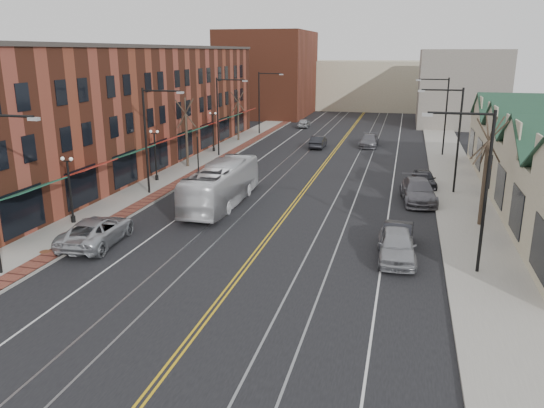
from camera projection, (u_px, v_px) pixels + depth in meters
The scene contains 31 objects.
ground at pixel (220, 301), 23.68m from camera, with size 160.00×160.00×0.00m, color black.
sidewalk_left at pixel (166, 181), 45.12m from camera, with size 4.00×120.00×0.15m, color gray.
sidewalk_right at pixel (462, 200), 39.46m from camera, with size 4.00×120.00×0.15m, color gray.
building_left at pixel (128, 107), 51.78m from camera, with size 10.00×50.00×11.00m, color brown.
backdrop_left at pixel (268, 74), 90.70m from camera, with size 14.00×18.00×14.00m, color brown.
backdrop_mid at pixel (368, 85), 101.59m from camera, with size 22.00×14.00×9.00m, color #B4AA8B.
backdrop_right at pixel (460, 88), 79.15m from camera, with size 12.00×16.00×11.00m, color slate.
streetlight_l_1 at pixel (151, 130), 39.79m from camera, with size 3.33×0.25×8.00m.
streetlight_l_2 at pixel (222, 109), 54.69m from camera, with size 3.33×0.25×8.00m.
streetlight_l_3 at pixel (262, 96), 69.59m from camera, with size 3.33×0.25×8.00m.
streetlight_r_0 at pixel (478, 176), 25.27m from camera, with size 3.33×0.25×8.00m.
streetlight_r_1 at pixel (453, 130), 40.17m from camera, with size 3.33×0.25×8.00m.
streetlight_r_2 at pixel (442, 108), 55.07m from camera, with size 3.33×0.25×8.00m.
lamppost_l_1 at pixel (70, 191), 33.54m from camera, with size 0.84×0.28×4.27m.
lamppost_l_2 at pixel (156, 156), 44.71m from camera, with size 0.84×0.28×4.27m.
lamppost_l_3 at pixel (213, 133), 57.75m from camera, with size 0.84×0.28×4.27m.
tree_left_near at pixel (186, 131), 49.87m from camera, with size 1.78×1.37×6.48m.
tree_left_far at pixel (238, 115), 64.83m from camera, with size 1.66×1.28×6.02m.
tree_right_mid at pixel (485, 169), 32.73m from camera, with size 1.90×1.46×6.93m.
manhole_mid at pixel (45, 252), 29.07m from camera, with size 0.60×0.60×0.02m, color #592D19.
manhole_far at pixel (96, 224), 33.73m from camera, with size 0.60×0.60×0.02m, color #592D19.
traffic_signal at pixel (198, 148), 47.88m from camera, with size 0.18×0.15×3.80m.
transit_bus at pixel (222, 185), 38.00m from camera, with size 2.55×10.88×3.03m, color silver.
parked_suv at pixel (97, 231), 30.46m from camera, with size 2.66×5.76×1.60m, color #A7A9AE.
parked_car_a at pixel (397, 245), 28.16m from camera, with size 1.95×4.86×1.65m, color #98999E.
parked_car_b at pixel (397, 238), 29.58m from camera, with size 1.54×4.42×1.46m, color black.
parked_car_c at pixel (418, 191), 39.01m from camera, with size 2.33×5.72×1.66m, color slate.
parked_car_d at pixel (424, 179), 43.35m from camera, with size 1.65×4.09×1.39m, color black.
distant_car_left at pixel (318, 142), 60.92m from camera, with size 1.47×4.22×1.39m, color black.
distant_car_right at pixel (369, 141), 61.77m from camera, with size 2.00×4.92×1.43m, color #5E5D64.
distant_car_far at pixel (304, 123), 77.33m from camera, with size 1.56×3.87×1.32m, color #A7AAAE.
Camera 1 is at (7.56, -20.31, 10.75)m, focal length 35.00 mm.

